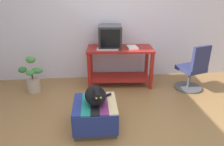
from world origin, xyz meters
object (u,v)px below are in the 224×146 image
Objects in this scene: keyboard at (108,49)px; potted_plant at (32,78)px; office_chair at (193,71)px; book at (132,47)px; cat at (96,96)px; tv_monitor at (110,37)px; desk at (120,60)px; ottoman_with_blanket at (95,115)px.

potted_plant is at bearing -173.00° from keyboard.
book is at bearing -34.94° from office_chair.
office_chair reaches higher than cat.
tv_monitor reaches higher than potted_plant.
keyboard reaches higher than desk.
desk is at bearing 161.25° from book.
book is (0.23, -0.06, 0.27)m from desk.
ottoman_with_blanket is 0.90× the size of potted_plant.
office_chair is at bearing -5.26° from keyboard.
ottoman_with_blanket is at bearing -98.87° from tv_monitor.
potted_plant is at bearing 123.17° from cat.
keyboard is at bearing -28.30° from office_chair.
book is 0.29× the size of office_chair.
potted_plant is 3.00m from office_chair.
keyboard reaches higher than potted_plant.
keyboard is 1.41m from ottoman_with_blanket.
desk is 3.22× the size of keyboard.
office_chair is (1.58, -0.26, -0.39)m from keyboard.
desk is 1.45× the size of office_chair.
cat is (0.02, -0.03, 0.32)m from ottoman_with_blanket.
tv_monitor is 1.58m from cat.
cat is 1.70m from potted_plant.
cat is (-0.72, -1.35, -0.27)m from book.
book is at bearing 3.83° from potted_plant.
office_chair is (1.52, -0.45, -0.58)m from tv_monitor.
book is 0.43× the size of ottoman_with_blanket.
cat is at bearing -122.24° from book.
keyboard is 1.53× the size of book.
potted_plant is (-1.47, -0.25, -0.69)m from tv_monitor.
office_chair reaches higher than potted_plant.
tv_monitor is 0.78× the size of potted_plant.
desk is at bearing 60.38° from cat.
office_chair is (1.83, 1.03, -0.13)m from cat.
desk reaches higher than cat.
potted_plant is at bearing -166.46° from tv_monitor.
desk is 2.45× the size of tv_monitor.
tv_monitor is 1.31× the size of keyboard.
desk is at bearing -16.12° from tv_monitor.
cat is 2.10m from office_chair.
tv_monitor is 1.69m from office_chair.
tv_monitor reaches higher than desk.
desk is 0.38m from keyboard.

